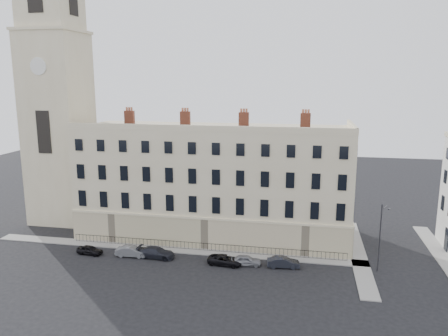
% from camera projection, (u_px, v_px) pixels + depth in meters
% --- Properties ---
extents(ground, '(160.00, 160.00, 0.00)m').
position_uv_depth(ground, '(245.00, 273.00, 48.74)').
color(ground, black).
rests_on(ground, ground).
extents(terrace, '(36.22, 12.22, 17.00)m').
position_uv_depth(terrace, '(215.00, 181.00, 59.86)').
color(terrace, beige).
rests_on(terrace, ground).
extents(church_tower, '(8.00, 8.13, 44.00)m').
position_uv_depth(church_tower, '(57.00, 97.00, 64.02)').
color(church_tower, beige).
rests_on(church_tower, ground).
extents(pavement_terrace, '(48.00, 2.00, 0.12)m').
position_uv_depth(pavement_terrace, '(172.00, 249.00, 55.38)').
color(pavement_terrace, gray).
rests_on(pavement_terrace, ground).
extents(pavement_east_return, '(2.00, 24.00, 0.12)m').
position_uv_depth(pavement_east_return, '(358.00, 254.00, 54.03)').
color(pavement_east_return, gray).
rests_on(pavement_east_return, ground).
extents(pavement_adjacent, '(2.00, 20.00, 0.12)m').
position_uv_depth(pavement_adjacent, '(440.00, 253.00, 54.11)').
color(pavement_adjacent, gray).
rests_on(pavement_adjacent, ground).
extents(railings, '(35.00, 0.04, 0.96)m').
position_uv_depth(railings, '(204.00, 247.00, 54.93)').
color(railings, black).
rests_on(railings, ground).
extents(car_a, '(3.39, 1.68, 1.11)m').
position_uv_depth(car_a, '(90.00, 250.00, 53.88)').
color(car_a, black).
rests_on(car_a, ground).
extents(car_b, '(3.95, 1.51, 1.29)m').
position_uv_depth(car_b, '(132.00, 251.00, 53.23)').
color(car_b, slate).
rests_on(car_b, ground).
extents(car_c, '(4.66, 2.08, 1.33)m').
position_uv_depth(car_c, '(156.00, 252.00, 52.85)').
color(car_c, '#20222B').
rests_on(car_c, ground).
extents(car_d, '(4.28, 2.28, 1.15)m').
position_uv_depth(car_d, '(225.00, 260.00, 50.86)').
color(car_d, black).
rests_on(car_d, ground).
extents(car_e, '(3.73, 1.92, 1.22)m').
position_uv_depth(car_e, '(246.00, 260.00, 50.69)').
color(car_e, gray).
rests_on(car_e, ground).
extents(car_f, '(3.87, 1.67, 1.24)m').
position_uv_depth(car_f, '(283.00, 262.00, 50.10)').
color(car_f, black).
rests_on(car_f, ground).
extents(streetlamp, '(0.76, 1.61, 7.83)m').
position_uv_depth(streetlamp, '(380.00, 235.00, 48.37)').
color(streetlamp, '#313136').
rests_on(streetlamp, ground).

